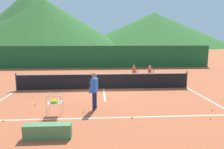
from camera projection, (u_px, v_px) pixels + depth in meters
ground_plane at (104, 89)px, 13.89m from camera, size 120.00×120.00×0.00m
line_baseline_near at (107, 118)px, 8.87m from camera, size 10.65×0.08×0.01m
line_baseline_far at (102, 74)px, 19.76m from camera, size 10.65×0.08×0.01m
line_sideline_west at (16, 90)px, 13.53m from camera, size 0.08×11.06×0.01m
line_sideline_east at (187, 88)px, 14.24m from camera, size 0.08×11.06×0.01m
line_service_center at (104, 89)px, 13.88m from camera, size 0.08×5.58×0.01m
tennis_net at (104, 81)px, 13.80m from camera, size 10.68×0.08×1.05m
instructor at (94, 88)px, 9.76m from camera, size 0.44×0.82×1.67m
student_0 at (134, 72)px, 15.94m from camera, size 0.41×0.68×1.23m
student_1 at (150, 72)px, 15.78m from camera, size 0.41×0.68×1.21m
ball_cart at (54, 101)px, 9.05m from camera, size 0.58×0.58×0.90m
tennis_ball_0 at (3, 121)px, 8.49m from camera, size 0.07×0.07×0.07m
tennis_ball_1 at (132, 117)px, 8.84m from camera, size 0.07×0.07×0.07m
tennis_ball_2 at (210, 118)px, 8.76m from camera, size 0.07×0.07×0.07m
tennis_ball_3 at (212, 110)px, 9.72m from camera, size 0.07×0.07×0.07m
tennis_ball_4 at (109, 98)px, 11.63m from camera, size 0.07×0.07×0.07m
tennis_ball_5 at (32, 97)px, 11.88m from camera, size 0.07×0.07×0.07m
tennis_ball_6 at (35, 105)px, 10.49m from camera, size 0.07×0.07×0.07m
windscreen_fence at (101, 57)px, 23.44m from camera, size 23.43×0.08×2.32m
courtside_bench at (48, 131)px, 7.07m from camera, size 1.50×0.36×0.46m
hill_0 at (154, 29)px, 84.03m from camera, size 56.37×56.37×12.44m
hill_1 at (45, 23)px, 71.94m from camera, size 51.57×51.57×15.48m
hill_2 at (34, 17)px, 75.47m from camera, size 43.37×43.37×19.95m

